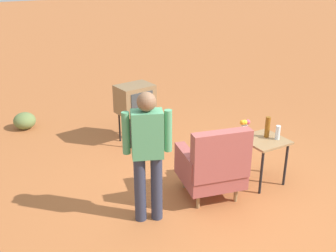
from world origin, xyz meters
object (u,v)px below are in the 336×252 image
Objects in this scene: armchair at (213,165)px; bottle_short_clear at (278,133)px; flower_vase at (245,128)px; bottle_tall_amber at (267,127)px; side_table at (264,146)px; tv_on_stand at (135,99)px; person_standing at (148,150)px.

bottle_short_clear is at bearing 174.55° from armchair.
flower_vase is at bearing -37.44° from bottle_short_clear.
bottle_tall_amber is 1.13× the size of flower_vase.
flower_vase reaches higher than side_table.
bottle_short_clear is at bearing 117.87° from bottle_tall_amber.
tv_on_stand is at bearing -69.94° from flower_vase.
tv_on_stand is 2.11m from flower_vase.
flower_vase is (-0.72, 1.98, 0.04)m from tv_on_stand.
armchair is 0.86m from side_table.
bottle_tall_amber is (-0.07, -0.05, 0.25)m from side_table.
armchair is 0.74m from flower_vase.
side_table is at bearing 32.57° from bottle_tall_amber.
person_standing is at bearing -3.26° from bottle_short_clear.
bottle_short_clear reaches higher than side_table.
bottle_short_clear is at bearing 176.74° from person_standing.
tv_on_stand is at bearing -64.35° from bottle_short_clear.
tv_on_stand is at bearing -64.49° from bottle_tall_amber.
person_standing is 5.47× the size of bottle_tall_amber.
side_table is (-0.86, 0.01, 0.07)m from armchair.
tv_on_stand is 2.50m from bottle_short_clear.
bottle_short_clear is (-1.00, 0.10, 0.28)m from armchair.
bottle_tall_amber is at bearing -177.65° from armchair.
person_standing is 8.20× the size of bottle_short_clear.
side_table is 0.66× the size of tv_on_stand.
tv_on_stand reaches higher than side_table.
person_standing is (1.81, -0.03, 0.37)m from side_table.
bottle_short_clear is (-1.95, 0.11, -0.16)m from person_standing.
bottle_short_clear is at bearing 149.40° from side_table.
person_standing is 6.19× the size of flower_vase.
flower_vase is (0.29, -0.14, -0.00)m from bottle_tall_amber.
side_table is 3.38× the size of bottle_short_clear.
side_table is 1.84m from person_standing.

